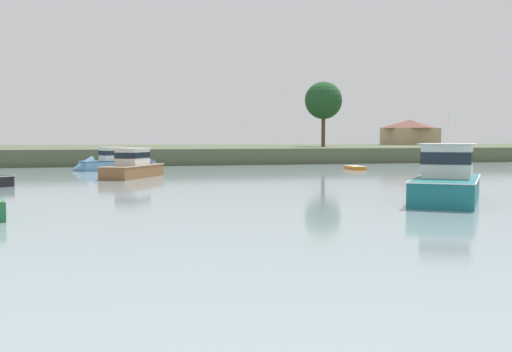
{
  "coord_description": "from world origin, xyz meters",
  "views": [
    {
      "loc": [
        -12.53,
        -7.35,
        3.66
      ],
      "look_at": [
        -2.54,
        28.47,
        1.4
      ],
      "focal_mm": 44.07,
      "sensor_mm": 36.0,
      "label": 1
    }
  ],
  "objects_px": {
    "cruiser_wood": "(136,170)",
    "dinghy_orange": "(355,168)",
    "cruiser_teal": "(448,187)",
    "cruiser_skyblue": "(108,165)"
  },
  "relations": [
    {
      "from": "cruiser_skyblue",
      "to": "cruiser_wood",
      "type": "xyz_separation_m",
      "value": [
        1.99,
        -13.69,
        0.09
      ]
    },
    {
      "from": "dinghy_orange",
      "to": "cruiser_teal",
      "type": "distance_m",
      "value": 35.84
    },
    {
      "from": "cruiser_skyblue",
      "to": "cruiser_wood",
      "type": "height_order",
      "value": "cruiser_wood"
    },
    {
      "from": "cruiser_skyblue",
      "to": "dinghy_orange",
      "type": "relative_size",
      "value": 2.52
    },
    {
      "from": "dinghy_orange",
      "to": "cruiser_teal",
      "type": "relative_size",
      "value": 0.37
    },
    {
      "from": "cruiser_wood",
      "to": "dinghy_orange",
      "type": "bearing_deg",
      "value": 16.69
    },
    {
      "from": "dinghy_orange",
      "to": "cruiser_skyblue",
      "type": "bearing_deg",
      "value": 167.77
    },
    {
      "from": "cruiser_wood",
      "to": "dinghy_orange",
      "type": "xyz_separation_m",
      "value": [
        25.67,
        7.7,
        -0.5
      ]
    },
    {
      "from": "dinghy_orange",
      "to": "cruiser_teal",
      "type": "xyz_separation_m",
      "value": [
        -9.82,
        -34.46,
        0.63
      ]
    },
    {
      "from": "cruiser_wood",
      "to": "cruiser_teal",
      "type": "distance_m",
      "value": 31.11
    }
  ]
}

